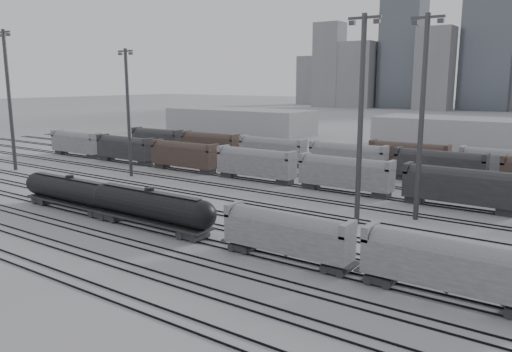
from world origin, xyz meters
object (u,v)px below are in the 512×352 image
Objects in this scene: hopper_car_b at (449,263)px; light_mast_c at (361,116)px; tank_car_a at (71,191)px; light_mast_a at (9,97)px; tank_car_b at (150,206)px; hopper_car_a at (287,232)px.

light_mast_c is (-14.70, 15.88, 10.09)m from hopper_car_b.
light_mast_a is (-36.04, 12.57, 11.54)m from tank_car_a.
light_mast_c is at bearing 2.69° from light_mast_a.
light_mast_a is (-51.35, 12.57, 11.42)m from tank_car_b.
hopper_car_b reaches higher than tank_car_a.
hopper_car_b is at bearing -47.21° from light_mast_c.
tank_car_a is 15.31m from tank_car_b.
hopper_car_b is 23.88m from light_mast_c.
hopper_car_b reaches higher than tank_car_b.
hopper_car_b is at bearing 0.00° from tank_car_a.
tank_car_b reaches higher than tank_car_a.
tank_car_a is 0.69× the size of light_mast_a.
tank_car_a is at bearing 180.00° from tank_car_b.
light_mast_a reaches higher than light_mast_c.
tank_car_b is 54.09m from light_mast_a.
hopper_car_b is (49.16, 0.00, 0.41)m from tank_car_a.
light_mast_c is (34.45, 15.88, 10.50)m from tank_car_a.
tank_car_b is 26.95m from light_mast_c.
light_mast_a reaches higher than hopper_car_a.
light_mast_c is (19.14, 15.88, 10.38)m from tank_car_b.
tank_car_a is 39.87m from light_mast_a.
hopper_car_a is at bearing -91.20° from light_mast_c.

